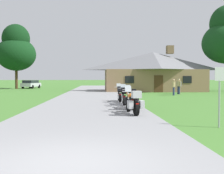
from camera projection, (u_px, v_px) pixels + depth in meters
ground_plane at (92, 97)px, 25.41m from camera, size 500.00×500.00×0.00m
asphalt_driveway at (91, 98)px, 23.42m from camera, size 6.40×80.00×0.06m
motorcycle_orange_nearest_to_camera at (133, 103)px, 12.78m from camera, size 0.89×2.08×1.30m
motorcycle_orange_second_in_row at (130, 99)px, 15.01m from camera, size 0.75×2.08×1.30m
motorcycle_blue_third_in_row at (124, 96)px, 17.48m from camera, size 0.66×2.08×1.30m
motorcycle_yellow_farthest_in_row at (120, 94)px, 19.71m from camera, size 0.66×2.08×1.30m
stone_lodge at (153, 71)px, 37.17m from camera, size 13.69×7.26×6.19m
bystander_gray_shirt_near_lodge at (179, 86)px, 30.30m from camera, size 0.55×0.26×1.67m
bystander_tan_shirt_beside_signpost at (179, 86)px, 29.98m from camera, size 0.38×0.48×1.69m
bystander_tan_shirt_by_tree at (174, 86)px, 27.79m from camera, size 0.37×0.49×1.67m
metal_signpost_roadside at (219, 89)px, 9.65m from camera, size 0.36×0.06×2.14m
tree_left_far at (16, 50)px, 44.67m from camera, size 6.34×6.34×10.58m
parked_silver_suv_far_left at (31, 84)px, 47.44m from camera, size 2.63×4.85×1.40m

